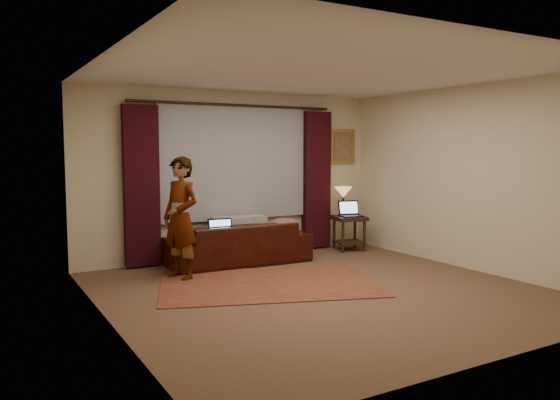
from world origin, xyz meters
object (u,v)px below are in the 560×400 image
object	(u,v)px
sofa	(238,235)
end_table	(349,233)
tiffany_lamp	(343,201)
laptop_table	(351,209)
laptop_sofa	(223,229)
person	(181,218)

from	to	relation	value
sofa	end_table	xyz separation A→B (m)	(2.10, 0.06, -0.14)
tiffany_lamp	laptop_table	xyz separation A→B (m)	(0.01, -0.21, -0.11)
tiffany_lamp	laptop_table	size ratio (longest dim) A/B	1.25
sofa	laptop_sofa	distance (m)	0.36
laptop_sofa	sofa	bearing A→B (deg)	27.78
end_table	laptop_table	bearing A→B (deg)	-95.48
sofa	tiffany_lamp	distance (m)	2.13
laptop_sofa	laptop_table	world-z (taller)	laptop_table
end_table	tiffany_lamp	world-z (taller)	tiffany_lamp
end_table	person	size ratio (longest dim) A/B	0.36
sofa	laptop_table	world-z (taller)	sofa
person	tiffany_lamp	bearing A→B (deg)	81.07
tiffany_lamp	sofa	bearing A→B (deg)	-174.13
sofa	person	bearing A→B (deg)	26.58
sofa	person	distance (m)	1.23
laptop_table	sofa	bearing A→B (deg)	-165.41
tiffany_lamp	laptop_table	distance (m)	0.24
laptop_table	person	size ratio (longest dim) A/B	0.24
sofa	tiffany_lamp	xyz separation A→B (m)	(2.08, 0.21, 0.39)
tiffany_lamp	person	bearing A→B (deg)	-167.39
laptop_sofa	tiffany_lamp	xyz separation A→B (m)	(2.38, 0.35, 0.26)
laptop_sofa	laptop_table	bearing A→B (deg)	6.63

